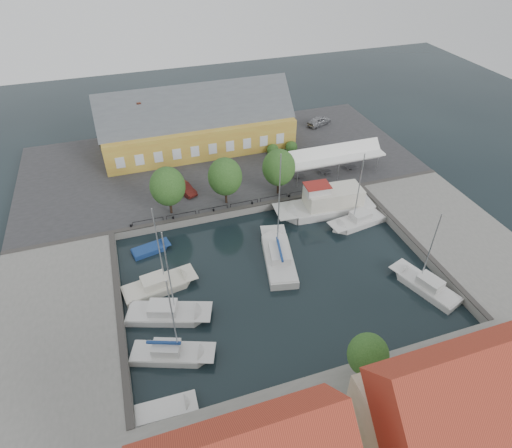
{
  "coord_description": "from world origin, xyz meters",
  "views": [
    {
      "loc": [
        -12.38,
        -31.59,
        32.24
      ],
      "look_at": [
        0.0,
        6.0,
        1.5
      ],
      "focal_mm": 30.0,
      "sensor_mm": 36.0,
      "label": 1
    }
  ],
  "objects_px": {
    "launch_sw": "(165,411)",
    "car_red": "(185,188)",
    "warehouse": "(193,126)",
    "tent_canopy": "(333,156)",
    "car_silver": "(319,121)",
    "west_boat_d": "(171,355)",
    "east_boat_a": "(358,222)",
    "west_boat_c": "(167,315)",
    "east_boat_c": "(425,287)",
    "west_boat_b": "(158,287)",
    "trawler": "(328,204)",
    "launch_nw": "(151,250)",
    "center_sailboat": "(278,258)"
  },
  "relations": [
    {
      "from": "car_silver",
      "to": "west_boat_d",
      "type": "height_order",
      "value": "west_boat_d"
    },
    {
      "from": "launch_sw",
      "to": "launch_nw",
      "type": "bearing_deg",
      "value": 86.1
    },
    {
      "from": "launch_sw",
      "to": "trawler",
      "type": "bearing_deg",
      "value": 40.59
    },
    {
      "from": "warehouse",
      "to": "east_boat_c",
      "type": "distance_m",
      "value": 40.01
    },
    {
      "from": "west_boat_c",
      "to": "launch_nw",
      "type": "xyz_separation_m",
      "value": [
        -0.32,
        10.16,
        -0.17
      ]
    },
    {
      "from": "center_sailboat",
      "to": "launch_nw",
      "type": "relative_size",
      "value": 2.93
    },
    {
      "from": "center_sailboat",
      "to": "trawler",
      "type": "distance_m",
      "value": 11.46
    },
    {
      "from": "west_boat_c",
      "to": "launch_nw",
      "type": "distance_m",
      "value": 10.17
    },
    {
      "from": "car_silver",
      "to": "east_boat_c",
      "type": "relative_size",
      "value": 0.46
    },
    {
      "from": "west_boat_c",
      "to": "launch_sw",
      "type": "bearing_deg",
      "value": -99.92
    },
    {
      "from": "tent_canopy",
      "to": "launch_sw",
      "type": "xyz_separation_m",
      "value": [
        -27.68,
        -27.29,
        -3.59
      ]
    },
    {
      "from": "tent_canopy",
      "to": "car_red",
      "type": "height_order",
      "value": "tent_canopy"
    },
    {
      "from": "east_boat_a",
      "to": "west_boat_b",
      "type": "height_order",
      "value": "west_boat_b"
    },
    {
      "from": "center_sailboat",
      "to": "launch_nw",
      "type": "xyz_separation_m",
      "value": [
        -13.24,
        6.05,
        -0.27
      ]
    },
    {
      "from": "tent_canopy",
      "to": "warehouse",
      "type": "bearing_deg",
      "value": 140.14
    },
    {
      "from": "east_boat_a",
      "to": "west_boat_d",
      "type": "height_order",
      "value": "east_boat_a"
    },
    {
      "from": "west_boat_d",
      "to": "launch_sw",
      "type": "bearing_deg",
      "value": -104.59
    },
    {
      "from": "east_boat_a",
      "to": "west_boat_c",
      "type": "bearing_deg",
      "value": -163.45
    },
    {
      "from": "car_red",
      "to": "warehouse",
      "type": "bearing_deg",
      "value": 48.98
    },
    {
      "from": "east_boat_a",
      "to": "east_boat_c",
      "type": "bearing_deg",
      "value": -84.01
    },
    {
      "from": "car_silver",
      "to": "east_boat_c",
      "type": "xyz_separation_m",
      "value": [
        -5.16,
        -37.22,
        -1.51
      ]
    },
    {
      "from": "east_boat_a",
      "to": "west_boat_d",
      "type": "bearing_deg",
      "value": -154.47
    },
    {
      "from": "west_boat_b",
      "to": "car_red",
      "type": "bearing_deg",
      "value": 69.39
    },
    {
      "from": "warehouse",
      "to": "trawler",
      "type": "distance_m",
      "value": 24.58
    },
    {
      "from": "east_boat_a",
      "to": "launch_nw",
      "type": "distance_m",
      "value": 24.99
    },
    {
      "from": "car_red",
      "to": "east_boat_a",
      "type": "distance_m",
      "value": 22.55
    },
    {
      "from": "west_boat_c",
      "to": "east_boat_a",
      "type": "bearing_deg",
      "value": 16.55
    },
    {
      "from": "car_silver",
      "to": "center_sailboat",
      "type": "height_order",
      "value": "center_sailboat"
    },
    {
      "from": "west_boat_c",
      "to": "west_boat_d",
      "type": "bearing_deg",
      "value": -94.82
    },
    {
      "from": "west_boat_b",
      "to": "west_boat_d",
      "type": "xyz_separation_m",
      "value": [
        -0.1,
        -8.59,
        0.01
      ]
    },
    {
      "from": "tent_canopy",
      "to": "trawler",
      "type": "height_order",
      "value": "trawler"
    },
    {
      "from": "car_red",
      "to": "east_boat_a",
      "type": "height_order",
      "value": "east_boat_a"
    },
    {
      "from": "trawler",
      "to": "east_boat_a",
      "type": "height_order",
      "value": "east_boat_a"
    },
    {
      "from": "car_silver",
      "to": "west_boat_c",
      "type": "distance_m",
      "value": 44.93
    },
    {
      "from": "center_sailboat",
      "to": "east_boat_a",
      "type": "distance_m",
      "value": 12.01
    },
    {
      "from": "east_boat_c",
      "to": "launch_sw",
      "type": "distance_m",
      "value": 27.84
    },
    {
      "from": "warehouse",
      "to": "east_boat_a",
      "type": "xyz_separation_m",
      "value": [
        15.07,
        -24.37,
        -4.17
      ]
    },
    {
      "from": "warehouse",
      "to": "east_boat_c",
      "type": "xyz_separation_m",
      "value": [
        16.32,
        -36.29,
        -4.17
      ]
    },
    {
      "from": "car_silver",
      "to": "car_red",
      "type": "bearing_deg",
      "value": 94.58
    },
    {
      "from": "launch_nw",
      "to": "warehouse",
      "type": "bearing_deg",
      "value": 65.6
    },
    {
      "from": "tent_canopy",
      "to": "west_boat_d",
      "type": "relative_size",
      "value": 1.39
    },
    {
      "from": "east_boat_c",
      "to": "center_sailboat",
      "type": "bearing_deg",
      "value": 145.69
    },
    {
      "from": "west_boat_d",
      "to": "launch_nw",
      "type": "bearing_deg",
      "value": 89.74
    },
    {
      "from": "west_boat_d",
      "to": "launch_nw",
      "type": "distance_m",
      "value": 14.77
    },
    {
      "from": "tent_canopy",
      "to": "west_boat_b",
      "type": "bearing_deg",
      "value": -152.31
    },
    {
      "from": "center_sailboat",
      "to": "car_red",
      "type": "bearing_deg",
      "value": 116.18
    },
    {
      "from": "tent_canopy",
      "to": "west_boat_c",
      "type": "distance_m",
      "value": 31.7
    },
    {
      "from": "car_red",
      "to": "center_sailboat",
      "type": "distance_m",
      "value": 16.95
    },
    {
      "from": "warehouse",
      "to": "trawler",
      "type": "relative_size",
      "value": 2.19
    },
    {
      "from": "launch_sw",
      "to": "car_red",
      "type": "bearing_deg",
      "value": 76.1
    }
  ]
}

